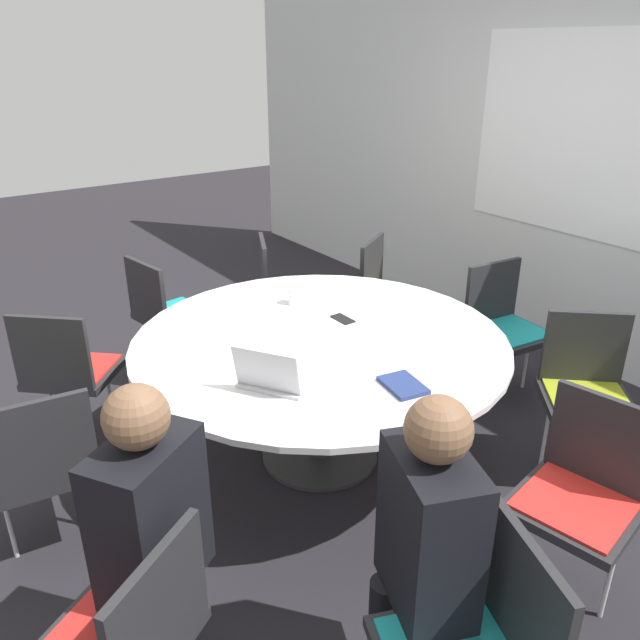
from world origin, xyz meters
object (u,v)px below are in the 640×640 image
object	(u,v)px
chair_8	(67,366)
spiral_notebook	(403,385)
chair_2	(584,486)
chair_5	(388,288)
chair_4	(504,320)
person_0	(147,523)
chair_3	(587,384)
laptop	(273,377)
chair_0	(128,635)
chair_6	(282,285)
chair_9	(42,460)
cell_phone	(343,319)
person_1	(424,540)
coffee_cup	(294,296)
chair_7	(166,308)

from	to	relation	value
chair_8	spiral_notebook	bearing A→B (deg)	-12.10
chair_2	chair_5	distance (m)	2.25
chair_4	person_0	size ratio (longest dim) A/B	0.71
chair_3	laptop	world-z (taller)	laptop
chair_0	chair_8	size ratio (longest dim) A/B	1.00
chair_8	chair_6	bearing A→B (deg)	55.87
chair_5	spiral_notebook	world-z (taller)	chair_5
chair_5	laptop	bearing A→B (deg)	2.45
chair_8	spiral_notebook	xyz separation A→B (m)	(1.51, 1.04, 0.23)
chair_8	chair_9	world-z (taller)	same
chair_2	chair_9	xyz separation A→B (m)	(-1.43, -1.68, 0.00)
chair_8	cell_phone	bearing A→B (deg)	12.08
chair_3	chair_2	bearing A→B (deg)	74.26
spiral_notebook	person_1	bearing A→B (deg)	-38.61
chair_0	chair_3	bearing A→B (deg)	-30.38
coffee_cup	chair_5	bearing A→B (deg)	106.50
laptop	cell_phone	xyz separation A→B (m)	(-0.40, 0.70, -0.05)
chair_7	chair_9	bearing A→B (deg)	-50.27
chair_3	chair_8	bearing A→B (deg)	2.42
person_0	cell_phone	xyz separation A→B (m)	(-0.86, 1.46, 0.03)
chair_5	chair_8	distance (m)	2.19
cell_phone	chair_0	bearing A→B (deg)	-56.83
chair_3	laptop	bearing A→B (deg)	21.35
chair_3	laptop	distance (m)	1.65
chair_0	chair_4	world-z (taller)	same
chair_0	chair_2	world-z (taller)	same
chair_6	chair_3	bearing A→B (deg)	40.20
chair_5	person_1	xyz separation A→B (m)	(2.07, -1.70, 0.20)
chair_8	cell_phone	size ratio (longest dim) A/B	6.05
chair_0	laptop	world-z (taller)	laptop
chair_6	chair_0	bearing A→B (deg)	-14.45
chair_0	person_0	distance (m)	0.32
chair_5	chair_7	bearing A→B (deg)	-52.78
chair_3	person_1	distance (m)	1.69
chair_0	cell_phone	world-z (taller)	chair_0
chair_8	spiral_notebook	world-z (taller)	chair_8
chair_6	chair_4	bearing A→B (deg)	58.01
chair_0	person_0	size ratio (longest dim) A/B	0.71
chair_5	laptop	world-z (taller)	laptop
chair_2	chair_0	bearing A→B (deg)	66.49
person_0	chair_3	bearing A→B (deg)	-35.22
chair_6	laptop	distance (m)	1.87
chair_4	chair_8	distance (m)	2.60
chair_0	spiral_notebook	distance (m)	1.43
chair_3	cell_phone	world-z (taller)	chair_3
person_0	person_1	size ratio (longest dim) A/B	1.00
chair_0	chair_8	distance (m)	1.86
person_1	coffee_cup	world-z (taller)	person_1
chair_5	person_1	size ratio (longest dim) A/B	0.71
person_1	laptop	bearing A→B (deg)	17.05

